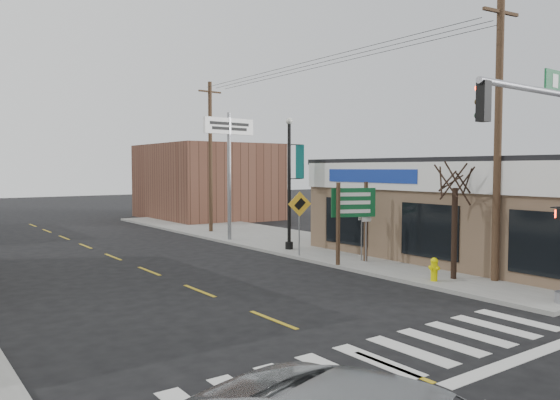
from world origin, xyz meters
TOP-DOWN VIEW (x-y plane):
  - ground at (0.00, 0.00)m, footprint 140.00×140.00m
  - sidewalk_right at (9.00, 13.00)m, footprint 6.00×38.00m
  - center_line at (0.00, 8.00)m, footprint 0.12×56.00m
  - crosswalk at (0.00, 0.40)m, footprint 11.00×2.20m
  - thrift_store at (14.50, 6.00)m, footprint 12.00×14.00m
  - bldg_distant_right at (12.00, 30.00)m, footprint 8.00×10.00m
  - traffic_signal_pole at (6.46, 0.30)m, footprint 4.89×0.38m
  - guide_sign at (6.83, 8.35)m, footprint 1.80×0.14m
  - fire_hydrant at (6.65, 4.30)m, footprint 0.24×0.24m
  - ped_crossing_sign at (6.30, 11.04)m, footprint 1.05×0.07m
  - lamp_post at (7.07, 12.72)m, footprint 0.77×0.61m
  - dance_center_sign at (6.50, 17.19)m, footprint 3.07×0.19m
  - bare_tree at (7.50, 4.18)m, footprint 2.27×2.27m
  - shrub_front at (9.32, 4.93)m, footprint 1.27×1.27m
  - shrub_back at (10.44, 9.44)m, footprint 1.07×1.07m
  - utility_pole_near at (8.32, 3.18)m, footprint 1.61×0.24m
  - utility_pole_far at (7.50, 21.04)m, footprint 1.51×0.23m

SIDE VIEW (x-z plane):
  - ground at x=0.00m, z-range 0.00..0.00m
  - center_line at x=0.00m, z-range 0.00..0.01m
  - crosswalk at x=0.00m, z-range 0.00..0.01m
  - sidewalk_right at x=9.00m, z-range 0.00..0.13m
  - shrub_back at x=10.44m, z-range 0.13..0.93m
  - fire_hydrant at x=6.65m, z-range 0.16..0.94m
  - shrub_front at x=9.32m, z-range 0.13..1.08m
  - ped_crossing_sign at x=6.30m, z-range 0.63..3.33m
  - thrift_store at x=14.50m, z-range 0.00..4.00m
  - guide_sign at x=6.83m, z-range 0.57..3.72m
  - bldg_distant_right at x=12.00m, z-range 0.00..5.60m
  - lamp_post at x=7.07m, z-range 0.60..6.57m
  - bare_tree at x=7.50m, z-range 1.43..5.98m
  - traffic_signal_pole at x=6.46m, z-range 0.72..6.91m
  - utility_pole_far at x=7.50m, z-range 0.24..8.90m
  - utility_pole_near at x=8.32m, z-range 0.25..9.53m
  - dance_center_sign at x=6.50m, z-range 1.80..8.33m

